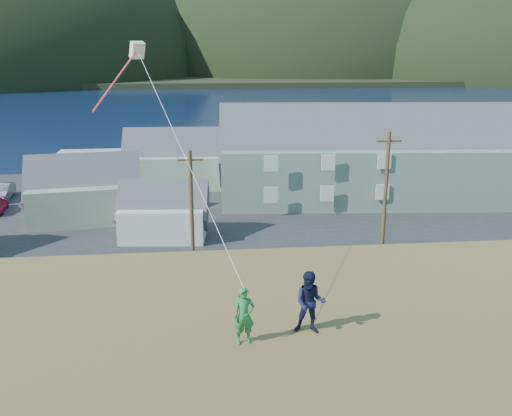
# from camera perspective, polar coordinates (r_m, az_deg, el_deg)

# --- Properties ---
(ground) EXTENTS (900.00, 900.00, 0.00)m
(ground) POSITION_cam_1_polar(r_m,az_deg,el_deg) (35.93, -5.00, -8.18)
(ground) COLOR #0A1638
(ground) RESTS_ON ground
(grass_strip) EXTENTS (110.00, 8.00, 0.10)m
(grass_strip) POSITION_cam_1_polar(r_m,az_deg,el_deg) (34.09, -4.94, -9.48)
(grass_strip) COLOR #4C3D19
(grass_strip) RESTS_ON ground
(waterfront_lot) EXTENTS (72.00, 36.00, 0.12)m
(waterfront_lot) POSITION_cam_1_polar(r_m,az_deg,el_deg) (51.90, -5.35, -0.45)
(waterfront_lot) COLOR #28282B
(waterfront_lot) RESTS_ON ground
(wharf) EXTENTS (26.00, 14.00, 0.90)m
(wharf) POSITION_cam_1_polar(r_m,az_deg,el_deg) (74.40, -10.22, 4.69)
(wharf) COLOR gray
(wharf) RESTS_ON ground
(far_shore) EXTENTS (900.00, 320.00, 2.00)m
(far_shore) POSITION_cam_1_polar(r_m,az_deg,el_deg) (363.06, -6.00, 13.71)
(far_shore) COLOR black
(far_shore) RESTS_ON ground
(far_hills) EXTENTS (760.00, 265.00, 143.00)m
(far_hills) POSITION_cam_1_polar(r_m,az_deg,el_deg) (314.49, 0.70, 13.64)
(far_hills) COLOR black
(far_hills) RESTS_ON ground
(lodge) EXTENTS (32.95, 11.56, 11.37)m
(lodge) POSITION_cam_1_polar(r_m,az_deg,el_deg) (56.23, 13.15, 5.00)
(lodge) COLOR slate
(lodge) RESTS_ON waterfront_lot
(shed_palegreen_near) EXTENTS (10.23, 7.17, 6.94)m
(shed_palegreen_near) POSITION_cam_1_polar(r_m,az_deg,el_deg) (51.13, -16.77, 1.64)
(shed_palegreen_near) COLOR gray
(shed_palegreen_near) RESTS_ON waterfront_lot
(shed_white) EXTENTS (7.35, 5.24, 5.51)m
(shed_white) POSITION_cam_1_polar(r_m,az_deg,el_deg) (45.02, -9.21, -0.40)
(shed_white) COLOR silver
(shed_white) RESTS_ON waterfront_lot
(shed_palegreen_far) EXTENTS (11.54, 6.91, 7.61)m
(shed_palegreen_far) POSITION_cam_1_polar(r_m,az_deg,el_deg) (61.61, -7.89, 4.80)
(shed_palegreen_far) COLOR gray
(shed_palegreen_far) RESTS_ON waterfront_lot
(utility_poles) EXTENTS (27.23, 0.24, 9.37)m
(utility_poles) POSITION_cam_1_polar(r_m,az_deg,el_deg) (35.77, -7.25, -0.55)
(utility_poles) COLOR #47331E
(utility_poles) RESTS_ON waterfront_lot
(parked_cars) EXTENTS (24.72, 11.11, 1.58)m
(parked_cars) POSITION_cam_1_polar(r_m,az_deg,el_deg) (56.51, -16.69, 1.17)
(parked_cars) COLOR #2E4E74
(parked_cars) RESTS_ON waterfront_lot
(kite_flyer_green) EXTENTS (0.61, 0.45, 1.54)m
(kite_flyer_green) POSITION_cam_1_polar(r_m,az_deg,el_deg) (14.89, -1.20, -10.73)
(kite_flyer_green) COLOR #217A38
(kite_flyer_green) RESTS_ON hillside
(kite_flyer_navy) EXTENTS (0.97, 0.83, 1.73)m
(kite_flyer_navy) POSITION_cam_1_polar(r_m,az_deg,el_deg) (15.43, 5.44, -9.39)
(kite_flyer_navy) COLOR #141638
(kite_flyer_navy) RESTS_ON hillside
(kite_rig) EXTENTS (2.15, 3.90, 9.71)m
(kite_rig) POSITION_cam_1_polar(r_m,az_deg,el_deg) (20.25, -11.97, 14.52)
(kite_rig) COLOR #FFECC2
(kite_rig) RESTS_ON ground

